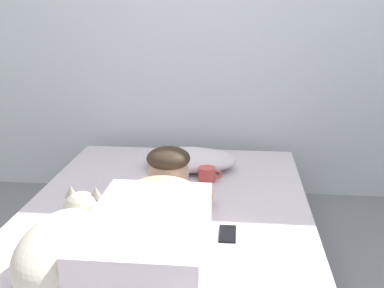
{
  "coord_description": "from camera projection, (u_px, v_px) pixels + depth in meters",
  "views": [
    {
      "loc": [
        0.05,
        -1.4,
        1.25
      ],
      "look_at": [
        -0.17,
        0.71,
        0.59
      ],
      "focal_mm": 43.39,
      "sensor_mm": 36.0,
      "label": 1
    }
  ],
  "objects": [
    {
      "name": "pillow",
      "position": [
        189.0,
        159.0,
        2.6
      ],
      "size": [
        0.52,
        0.32,
        0.11
      ],
      "primitive_type": "ellipsoid",
      "color": "silver",
      "rests_on": "bed"
    },
    {
      "name": "cell_phone",
      "position": [
        228.0,
        234.0,
        1.88
      ],
      "size": [
        0.07,
        0.14,
        0.01
      ],
      "primitive_type": "cube",
      "color": "black",
      "rests_on": "bed"
    },
    {
      "name": "bed",
      "position": [
        163.0,
        255.0,
        2.06
      ],
      "size": [
        1.35,
        2.08,
        0.34
      ],
      "color": "#4C4742",
      "rests_on": "ground"
    },
    {
      "name": "coffee_cup",
      "position": [
        207.0,
        174.0,
        2.43
      ],
      "size": [
        0.12,
        0.09,
        0.07
      ],
      "color": "#D84C47",
      "rests_on": "bed"
    },
    {
      "name": "person_lying",
      "position": [
        155.0,
        216.0,
        1.8
      ],
      "size": [
        0.43,
        0.92,
        0.27
      ],
      "color": "silver",
      "rests_on": "bed"
    },
    {
      "name": "dog",
      "position": [
        62.0,
        243.0,
        1.61
      ],
      "size": [
        0.26,
        0.57,
        0.21
      ],
      "color": "beige",
      "rests_on": "bed"
    },
    {
      "name": "back_wall",
      "position": [
        233.0,
        0.0,
        2.86
      ],
      "size": [
        4.22,
        0.12,
        2.5
      ],
      "color": "silver",
      "rests_on": "ground"
    }
  ]
}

